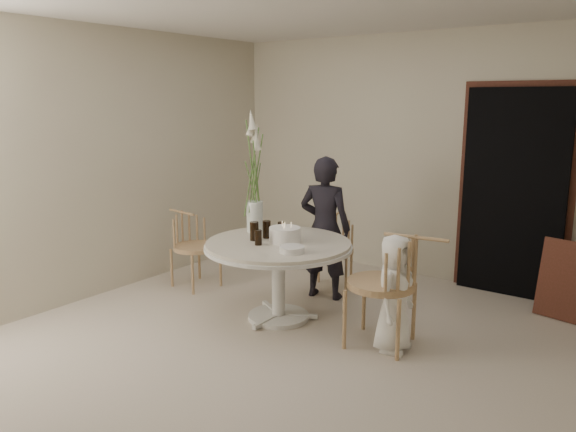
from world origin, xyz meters
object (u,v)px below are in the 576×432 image
Objects in this scene: chair_far at (334,240)px; girl at (325,228)px; chair_left at (189,238)px; table at (278,254)px; boy at (394,293)px; chair_right at (398,274)px; birthday_cake at (285,235)px; flower_vase at (254,185)px.

chair_far is 0.54× the size of girl.
chair_far is 1.56m from chair_left.
table is 1.15m from boy.
chair_right is (1.14, 0.07, 0.01)m from table.
chair_left is at bearing 82.26° from boy.
birthday_cake is at bearing -90.22° from chair_left.
girl is (0.02, 0.75, 0.10)m from table.
girl reaches higher than chair_far.
birthday_cake is (1.43, -0.19, 0.28)m from chair_left.
chair_left is at bearing 171.09° from table.
girl is at bearing -61.77° from chair_left.
chair_far is at bearing 94.01° from table.
chair_far is 1.18m from flower_vase.
birthday_cake is at bearing -104.26° from chair_far.
birthday_cake is (0.13, -1.07, 0.29)m from chair_far.
table is 1.14× the size of flower_vase.
boy reaches higher than chair_left.
chair_right is 0.83× the size of flower_vase.
chair_far is (-0.08, 1.09, -0.11)m from table.
birthday_cake is 0.24× the size of flower_vase.
chair_right is 2.52m from chair_left.
girl is (1.39, 0.53, 0.20)m from chair_left.
table is at bearing -94.55° from chair_right.
flower_vase reaches higher than chair_right.
table is 1.38× the size of chair_right.
chair_left is 2.87× the size of birthday_cake.
chair_right is at bearing -4.44° from flower_vase.
girl reaches higher than chair_left.
chair_left is at bearing 178.58° from flower_vase.
girl reaches higher than boy.
chair_right reaches higher than chair_far.
chair_left is at bearing -167.29° from chair_far.
table is 1.71× the size of chair_far.
chair_far is at bearing -85.99° from girl.
chair_right is 3.43× the size of birthday_cake.
chair_left is 1.51m from girl.
girl is at bearing 92.67° from birthday_cake.
birthday_cake is at bearing 80.80° from girl.
chair_left is at bearing 8.96° from girl.
girl is at bearing 88.35° from table.
table is at bearing -91.52° from chair_left.
chair_far is 1.59m from chair_right.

